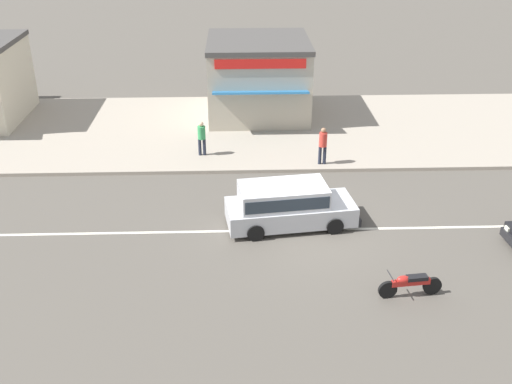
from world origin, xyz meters
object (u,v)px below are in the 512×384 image
Objects in this scene: pedestrian_far_end at (323,143)px; shopfront_corner_warung at (258,77)px; motorcycle_0 at (410,284)px; pedestrian_by_shop at (202,136)px; minivan_silver_3 at (287,204)px.

pedestrian_far_end is 7.14m from shopfront_corner_warung.
motorcycle_0 is 12.23m from pedestrian_by_shop.
motorcycle_0 is at bearing -57.72° from pedestrian_by_shop.
pedestrian_by_shop is 6.19m from shopfront_corner_warung.
motorcycle_0 is 0.31× the size of shopfront_corner_warung.
minivan_silver_3 is at bearing -87.06° from shopfront_corner_warung.
minivan_silver_3 is at bearing 127.28° from motorcycle_0.
motorcycle_0 is at bearing -76.33° from shopfront_corner_warung.
minivan_silver_3 is 2.91× the size of pedestrian_far_end.
minivan_silver_3 is at bearing -61.61° from pedestrian_by_shop.
motorcycle_0 is 9.32m from pedestrian_far_end.
shopfront_corner_warung is at bearing 92.94° from minivan_silver_3.
shopfront_corner_warung is at bearing 63.99° from pedestrian_by_shop.
minivan_silver_3 is 2.48× the size of motorcycle_0.
pedestrian_far_end reaches higher than pedestrian_by_shop.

